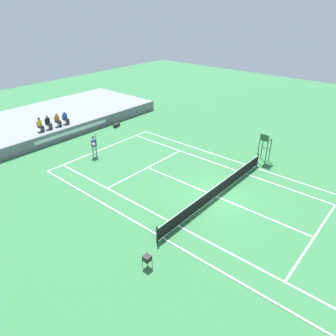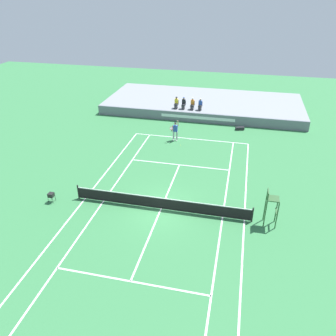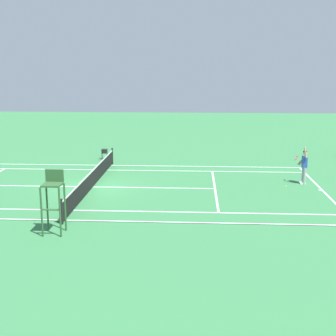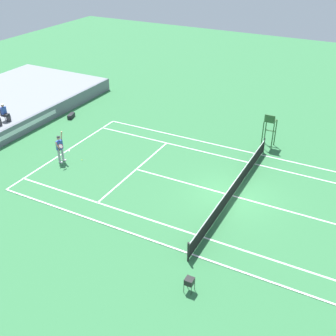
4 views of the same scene
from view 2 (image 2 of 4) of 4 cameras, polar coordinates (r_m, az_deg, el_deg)
name	(u,v)px [view 2 (image 2 of 4)]	position (r m, az deg, el deg)	size (l,w,h in m)	color
ground_plane	(161,209)	(22.83, -1.20, -6.98)	(80.00, 80.00, 0.00)	#337542
court	(161,209)	(22.82, -1.20, -6.96)	(11.08, 23.88, 0.03)	#337542
net	(161,203)	(22.53, -1.22, -5.90)	(11.98, 0.10, 1.07)	black
barrier_wall	(198,118)	(36.93, 5.02, 8.45)	(22.80, 0.25, 1.06)	slate
bleacher_platform	(204,103)	(41.61, 6.06, 10.77)	(22.80, 9.75, 1.06)	gray
spectator_seated_0	(176,103)	(37.89, 1.40, 10.91)	(0.44, 0.60, 1.27)	#474C56
spectator_seated_1	(184,103)	(37.74, 2.63, 10.82)	(0.44, 0.60, 1.27)	#474C56
spectator_seated_2	(192,104)	(37.59, 4.13, 10.70)	(0.44, 0.60, 1.27)	#474C56
spectator_seated_3	(200,105)	(37.48, 5.44, 10.58)	(0.44, 0.60, 1.27)	#474C56
tennis_player	(175,131)	(32.21, 1.22, 6.30)	(0.77, 0.62, 2.08)	#9E9EA3
tennis_ball	(181,145)	(31.53, 2.13, 3.86)	(0.07, 0.07, 0.07)	#D1E533
umpire_chair	(271,204)	(21.59, 17.00, -5.75)	(0.77, 0.77, 2.44)	#2D562D
equipment_bag	(240,128)	(35.70, 12.01, 6.54)	(0.95, 0.58, 0.32)	black
ball_hopper	(51,195)	(24.59, -19.13, -4.29)	(0.36, 0.36, 0.70)	black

